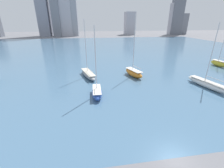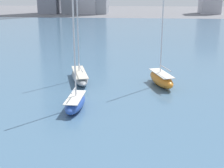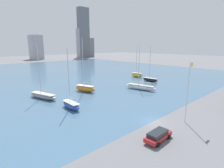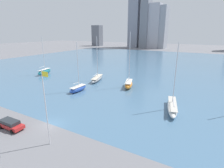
% 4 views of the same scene
% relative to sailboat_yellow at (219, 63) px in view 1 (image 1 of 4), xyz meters
% --- Properties ---
extents(ground_plane, '(500.00, 500.00, 0.00)m').
position_rel_sailboat_yellow_xyz_m(ground_plane, '(-35.51, -33.32, -1.12)').
color(ground_plane, slate).
extents(harbor_water, '(180.00, 140.00, 0.00)m').
position_rel_sailboat_yellow_xyz_m(harbor_water, '(-35.51, 36.68, -1.12)').
color(harbor_water, '#476B89').
rests_on(harbor_water, ground_plane).
extents(distant_city_skyline, '(218.12, 22.11, 74.81)m').
position_rel_sailboat_yellow_xyz_m(distant_city_skyline, '(-47.81, 134.20, 25.22)').
color(distant_city_skyline, slate).
rests_on(distant_city_skyline, ground_plane).
extents(sailboat_yellow, '(2.78, 6.27, 14.33)m').
position_rel_sailboat_yellow_xyz_m(sailboat_yellow, '(0.00, 0.00, 0.00)').
color(sailboat_yellow, yellow).
rests_on(sailboat_yellow, harbor_water).
extents(sailboat_white, '(4.44, 11.15, 14.34)m').
position_rel_sailboat_yellow_xyz_m(sailboat_white, '(-17.40, -15.92, -0.22)').
color(sailboat_white, white).
rests_on(sailboat_white, harbor_water).
extents(sailboat_orange, '(4.42, 7.70, 16.47)m').
position_rel_sailboat_yellow_xyz_m(sailboat_orange, '(-32.37, -5.69, 0.01)').
color(sailboat_orange, orange).
rests_on(sailboat_orange, harbor_water).
extents(sailboat_blue, '(2.19, 6.58, 13.87)m').
position_rel_sailboat_yellow_xyz_m(sailboat_blue, '(-43.39, -16.32, -0.18)').
color(sailboat_blue, '#284CA8').
rests_on(sailboat_blue, harbor_water).
extents(sailboat_gray, '(5.08, 10.31, 15.02)m').
position_rel_sailboat_yellow_xyz_m(sailboat_gray, '(-45.13, -4.12, -0.27)').
color(sailboat_gray, gray).
rests_on(sailboat_gray, harbor_water).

